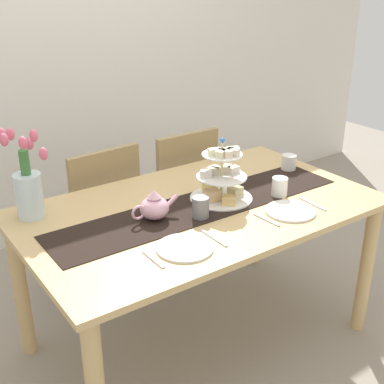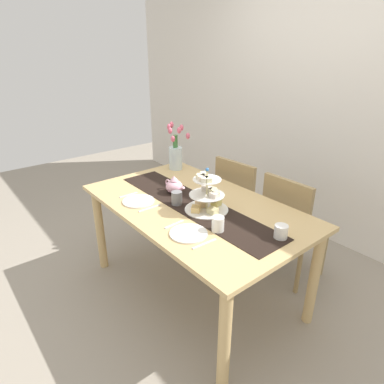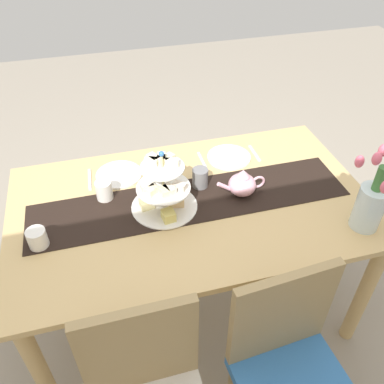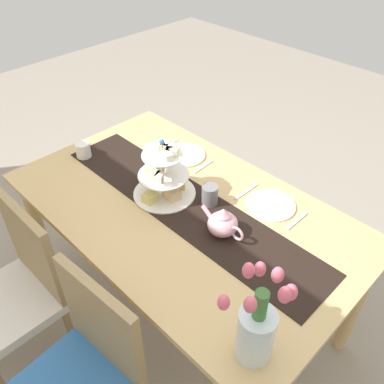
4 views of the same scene
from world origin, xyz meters
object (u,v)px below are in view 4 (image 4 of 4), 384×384
at_px(tiered_cake_stand, 164,178).
at_px(teapot, 223,223).
at_px(dinner_plate_left, 271,205).
at_px(fork_right, 203,167).
at_px(chair_left, 84,371).
at_px(knife_right, 166,145).
at_px(knife_left, 246,191).
at_px(fork_left, 297,221).
at_px(mug_white_text, 151,154).
at_px(dinner_plate_right, 184,155).
at_px(chair_right, 18,288).
at_px(cream_jug, 83,150).
at_px(tulip_vase, 256,327).
at_px(mug_grey, 210,195).
at_px(dining_table, 183,223).

height_order(tiered_cake_stand, teapot, tiered_cake_stand).
relative_size(dinner_plate_left, fork_right, 1.53).
relative_size(chair_left, knife_right, 5.35).
xyz_separation_m(knife_left, fork_right, (0.29, 0.00, 0.00)).
bearing_deg(fork_left, mug_white_text, 11.17).
bearing_deg(knife_right, tiered_cake_stand, 137.05).
height_order(dinner_plate_right, mug_white_text, mug_white_text).
relative_size(chair_right, cream_jug, 10.71).
height_order(tiered_cake_stand, knife_right, tiered_cake_stand).
bearing_deg(tulip_vase, knife_left, -49.39).
bearing_deg(tulip_vase, tiered_cake_stand, -22.67).
bearing_deg(dinner_plate_right, fork_right, 180.00).
relative_size(cream_jug, mug_grey, 0.89).
bearing_deg(chair_left, mug_white_text, -55.72).
xyz_separation_m(dinner_plate_right, mug_white_text, (0.08, 0.16, 0.04)).
bearing_deg(dinner_plate_right, mug_grey, 152.98).
height_order(dining_table, chair_right, chair_right).
relative_size(dinner_plate_right, knife_right, 1.35).
xyz_separation_m(chair_right, dinner_plate_left, (-0.63, -1.01, 0.27)).
height_order(tulip_vase, knife_left, tulip_vase).
height_order(knife_left, fork_right, same).
distance_m(chair_right, fork_right, 1.07).
relative_size(tiered_cake_stand, cream_jug, 3.58).
relative_size(teapot, fork_left, 1.59).
height_order(dinner_plate_left, dinner_plate_right, same).
xyz_separation_m(dining_table, cream_jug, (0.67, 0.10, 0.15)).
relative_size(tiered_cake_stand, knife_right, 1.79).
height_order(cream_jug, fork_left, cream_jug).
distance_m(tiered_cake_stand, dinner_plate_left, 0.51).
relative_size(tiered_cake_stand, mug_grey, 3.20).
bearing_deg(fork_right, dinner_plate_left, 180.00).
xyz_separation_m(knife_left, mug_grey, (0.07, 0.19, 0.05)).
xyz_separation_m(dining_table, chair_left, (-0.20, 0.72, -0.16)).
relative_size(knife_left, fork_right, 1.13).
xyz_separation_m(chair_right, cream_jug, (0.32, -0.62, 0.31)).
relative_size(chair_left, tiered_cake_stand, 2.99).
bearing_deg(chair_left, fork_right, -70.85).
bearing_deg(dining_table, cream_jug, 8.17).
height_order(tiered_cake_stand, dinner_plate_left, tiered_cake_stand).
height_order(tiered_cake_stand, mug_grey, tiered_cake_stand).
xyz_separation_m(chair_left, tiered_cake_stand, (0.33, -0.72, 0.37)).
height_order(dinner_plate_right, knife_right, dinner_plate_right).
xyz_separation_m(fork_right, mug_grey, (-0.22, 0.19, 0.05)).
xyz_separation_m(dinner_plate_left, dinner_plate_right, (0.58, 0.00, 0.00)).
distance_m(fork_left, mug_white_text, 0.83).
height_order(dining_table, dinner_plate_right, dinner_plate_right).
bearing_deg(mug_white_text, dining_table, 160.79).
bearing_deg(mug_white_text, chair_right, 92.20).
bearing_deg(tiered_cake_stand, fork_right, -84.98).
bearing_deg(knife_right, teapot, 156.93).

